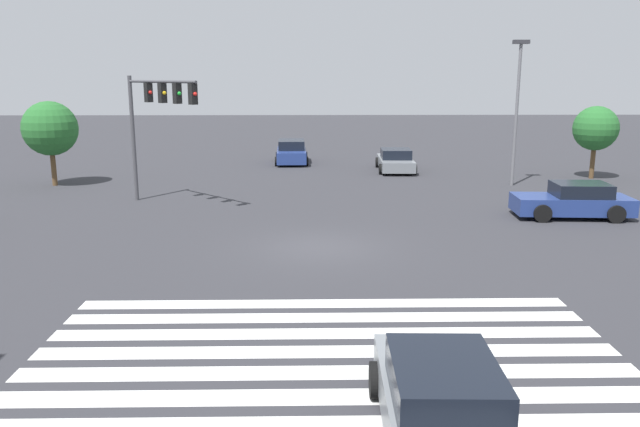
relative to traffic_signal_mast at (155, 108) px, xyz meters
The scene contains 10 objects.
ground_plane 10.83m from the traffic_signal_mast, 45.00° to the right, with size 145.78×145.78×0.00m, color #333338.
crosswalk_markings 17.30m from the traffic_signal_mast, 65.22° to the right, with size 12.33×6.30×0.01m.
traffic_signal_mast is the anchor object (origin of this frame).
car_0 18.07m from the traffic_signal_mast, ahead, with size 4.74×2.36×1.44m.
car_1 20.82m from the traffic_signal_mast, 64.82° to the right, with size 2.15×4.36×1.46m.
car_5 16.27m from the traffic_signal_mast, 41.01° to the left, with size 2.34×4.76×1.35m.
car_6 15.46m from the traffic_signal_mast, 68.58° to the left, with size 2.24×4.34×1.52m.
street_light_pole_b 18.17m from the traffic_signal_mast, 16.22° to the left, with size 0.80×0.36×7.48m.
tree_corner_a 8.88m from the traffic_signal_mast, 141.40° to the left, with size 2.83×2.83×4.43m.
tree_corner_b 23.90m from the traffic_signal_mast, 17.86° to the left, with size 2.47×2.47×4.07m.
Camera 1 is at (-0.36, -20.42, 5.71)m, focal length 35.00 mm.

